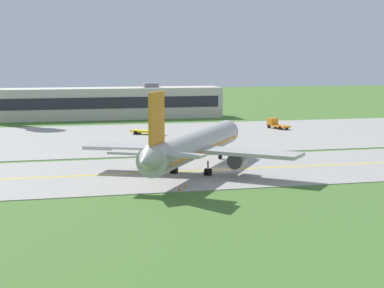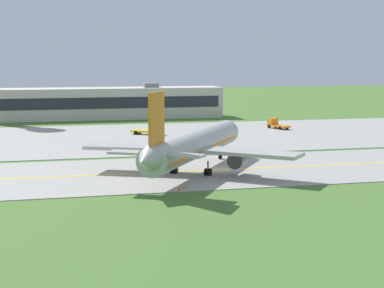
% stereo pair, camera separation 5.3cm
% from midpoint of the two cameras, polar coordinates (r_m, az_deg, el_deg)
% --- Properties ---
extents(ground_plane, '(500.00, 500.00, 0.00)m').
position_cam_midpoint_polar(ground_plane, '(97.75, 2.35, -2.33)').
color(ground_plane, '#47702D').
extents(taxiway_strip, '(240.00, 28.00, 0.10)m').
position_cam_midpoint_polar(taxiway_strip, '(97.74, 2.35, -2.30)').
color(taxiway_strip, '#9E9B93').
rests_on(taxiway_strip, ground).
extents(apron_pad, '(140.00, 52.00, 0.10)m').
position_cam_midpoint_polar(apron_pad, '(140.42, 1.50, 0.77)').
color(apron_pad, '#9E9B93').
rests_on(apron_pad, ground).
extents(taxiway_centreline, '(220.00, 0.60, 0.01)m').
position_cam_midpoint_polar(taxiway_centreline, '(97.73, 2.35, -2.27)').
color(taxiway_centreline, yellow).
rests_on(taxiway_centreline, taxiway_strip).
extents(airplane_lead, '(29.35, 35.15, 12.70)m').
position_cam_midpoint_polar(airplane_lead, '(94.77, 0.18, -0.12)').
color(airplane_lead, '#ADADA8').
rests_on(airplane_lead, ground).
extents(service_truck_baggage, '(6.53, 5.09, 2.59)m').
position_cam_midpoint_polar(service_truck_baggage, '(141.24, -3.73, 1.26)').
color(service_truck_baggage, yellow).
rests_on(service_truck_baggage, ground).
extents(service_truck_fuel, '(3.89, 6.72, 2.59)m').
position_cam_midpoint_polar(service_truck_fuel, '(154.45, 7.34, 1.77)').
color(service_truck_fuel, orange).
rests_on(service_truck_fuel, ground).
extents(terminal_building, '(64.52, 10.93, 9.60)m').
position_cam_midpoint_polar(terminal_building, '(179.82, -7.71, 3.57)').
color(terminal_building, beige).
rests_on(terminal_building, ground).
extents(traffic_cone_near_edge, '(0.44, 0.44, 0.60)m').
position_cam_midpoint_polar(traffic_cone_near_edge, '(82.68, -1.18, -3.98)').
color(traffic_cone_near_edge, orange).
rests_on(traffic_cone_near_edge, ground).
extents(traffic_cone_mid_edge, '(0.44, 0.44, 0.60)m').
position_cam_midpoint_polar(traffic_cone_mid_edge, '(84.57, -0.65, -3.71)').
color(traffic_cone_mid_edge, orange).
rests_on(traffic_cone_mid_edge, ground).
extents(traffic_cone_far_edge, '(0.44, 0.44, 0.60)m').
position_cam_midpoint_polar(traffic_cone_far_edge, '(113.45, 6.15, -0.81)').
color(traffic_cone_far_edge, orange).
rests_on(traffic_cone_far_edge, ground).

